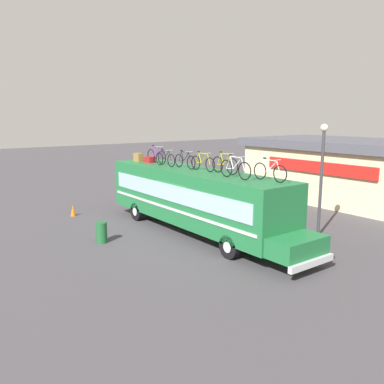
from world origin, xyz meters
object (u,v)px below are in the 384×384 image
luggage_bag_1 (138,157)px  street_lamp (322,169)px  rooftop_bicycle_5 (225,165)px  bus (195,197)px  rooftop_bicycle_1 (156,156)px  rooftop_bicycle_3 (185,161)px  traffic_cone (73,210)px  trash_bin (102,232)px  rooftop_bicycle_2 (165,159)px  rooftop_bicycle_7 (270,171)px  rooftop_bicycle_4 (203,163)px  luggage_bag_2 (150,160)px  rooftop_bicycle_6 (235,169)px

luggage_bag_1 → street_lamp: (8.69, 4.56, -0.09)m
rooftop_bicycle_5 → bus: bearing=-168.0°
bus → rooftop_bicycle_1: rooftop_bicycle_1 is taller
rooftop_bicycle_3 → traffic_cone: (-5.85, -3.53, -3.08)m
rooftop_bicycle_5 → trash_bin: rooftop_bicycle_5 is taller
rooftop_bicycle_1 → rooftop_bicycle_2: bearing=-10.3°
bus → rooftop_bicycle_7: size_ratio=7.41×
rooftop_bicycle_1 → street_lamp: street_lamp is taller
rooftop_bicycle_4 → street_lamp: street_lamp is taller
rooftop_bicycle_7 → rooftop_bicycle_3: bearing=-175.8°
rooftop_bicycle_5 → traffic_cone: size_ratio=2.76×
rooftop_bicycle_2 → rooftop_bicycle_5: (3.88, 0.59, 0.03)m
rooftop_bicycle_1 → rooftop_bicycle_7: bearing=3.1°
luggage_bag_2 → trash_bin: 5.73m
rooftop_bicycle_5 → rooftop_bicycle_7: bearing=0.9°
luggage_bag_2 → traffic_cone: luggage_bag_2 is taller
rooftop_bicycle_3 → rooftop_bicycle_7: rooftop_bicycle_7 is taller
luggage_bag_2 → rooftop_bicycle_7: size_ratio=0.33×
traffic_cone → street_lamp: (10.62, 7.74, 2.86)m
rooftop_bicycle_2 → traffic_cone: size_ratio=2.83×
luggage_bag_1 → trash_bin: size_ratio=0.65×
luggage_bag_2 → rooftop_bicycle_5: bearing=4.2°
trash_bin → rooftop_bicycle_3: bearing=85.3°
rooftop_bicycle_1 → rooftop_bicycle_6: rooftop_bicycle_1 is taller
trash_bin → rooftop_bicycle_2: bearing=103.9°
rooftop_bicycle_5 → luggage_bag_1: bearing=-173.9°
rooftop_bicycle_5 → trash_bin: size_ratio=1.83×
rooftop_bicycle_4 → rooftop_bicycle_6: size_ratio=0.97×
bus → rooftop_bicycle_6: size_ratio=7.05×
rooftop_bicycle_1 → rooftop_bicycle_3: rooftop_bicycle_1 is taller
rooftop_bicycle_2 → rooftop_bicycle_5: size_ratio=1.02×
bus → rooftop_bicycle_2: rooftop_bicycle_2 is taller
rooftop_bicycle_3 → rooftop_bicycle_4: size_ratio=0.96×
trash_bin → rooftop_bicycle_5: bearing=58.0°
rooftop_bicycle_1 → trash_bin: (2.19, -4.24, -2.96)m
rooftop_bicycle_4 → trash_bin: bearing=-109.7°
rooftop_bicycle_6 → street_lamp: size_ratio=0.35×
rooftop_bicycle_6 → bus: bearing=175.7°
rooftop_bicycle_2 → rooftop_bicycle_7: bearing=5.6°
bus → luggage_bag_1: 5.00m
rooftop_bicycle_2 → rooftop_bicycle_6: size_ratio=0.96×
rooftop_bicycle_1 → luggage_bag_1: bearing=-167.3°
luggage_bag_2 → traffic_cone: size_ratio=0.94×
rooftop_bicycle_4 → trash_bin: 5.53m
luggage_bag_2 → rooftop_bicycle_5: size_ratio=0.34×
luggage_bag_1 → street_lamp: bearing=27.7°
rooftop_bicycle_7 → rooftop_bicycle_5: bearing=-179.1°
rooftop_bicycle_2 → rooftop_bicycle_6: (5.18, 0.00, 0.03)m
rooftop_bicycle_5 → rooftop_bicycle_4: bearing=-171.3°
rooftop_bicycle_5 → street_lamp: 4.48m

